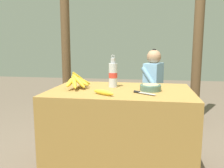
# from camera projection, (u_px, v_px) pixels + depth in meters

# --- Properties ---
(ground_plane) EXTENTS (12.00, 12.00, 0.00)m
(ground_plane) POSITION_uv_depth(u_px,v_px,m) (120.00, 168.00, 2.27)
(ground_plane) COLOR brown
(market_counter) EXTENTS (1.27, 0.84, 0.77)m
(market_counter) POSITION_uv_depth(u_px,v_px,m) (121.00, 130.00, 2.21)
(market_counter) COLOR olive
(market_counter) RESTS_ON ground_plane
(banana_bunch_ripe) EXTENTS (0.19, 0.36, 0.17)m
(banana_bunch_ripe) POSITION_uv_depth(u_px,v_px,m) (77.00, 80.00, 2.19)
(banana_bunch_ripe) COLOR #4C381E
(banana_bunch_ripe) RESTS_ON market_counter
(serving_bowl) EXTENTS (0.18, 0.18, 0.06)m
(serving_bowl) POSITION_uv_depth(u_px,v_px,m) (151.00, 87.00, 2.08)
(serving_bowl) COLOR #4C6B5B
(serving_bowl) RESTS_ON market_counter
(water_bottle) EXTENTS (0.08, 0.08, 0.31)m
(water_bottle) POSITION_uv_depth(u_px,v_px,m) (113.00, 74.00, 2.25)
(water_bottle) COLOR silver
(water_bottle) RESTS_ON market_counter
(loose_banana_front) EXTENTS (0.20, 0.15, 0.04)m
(loose_banana_front) POSITION_uv_depth(u_px,v_px,m) (103.00, 92.00, 1.90)
(loose_banana_front) COLOR gold
(loose_banana_front) RESTS_ON market_counter
(knife) EXTENTS (0.19, 0.14, 0.02)m
(knife) POSITION_uv_depth(u_px,v_px,m) (141.00, 93.00, 1.95)
(knife) COLOR #BCBCC1
(knife) RESTS_ON market_counter
(wooden_bench) EXTENTS (1.90, 0.32, 0.46)m
(wooden_bench) POSITION_uv_depth(u_px,v_px,m) (126.00, 98.00, 3.53)
(wooden_bench) COLOR brown
(wooden_bench) RESTS_ON ground_plane
(seated_vendor) EXTENTS (0.47, 0.43, 1.12)m
(seated_vendor) POSITION_uv_depth(u_px,v_px,m) (150.00, 81.00, 3.42)
(seated_vendor) COLOR #232328
(seated_vendor) RESTS_ON ground_plane
(banana_bunch_green) EXTENTS (0.18, 0.27, 0.15)m
(banana_bunch_green) POSITION_uv_depth(u_px,v_px,m) (94.00, 88.00, 3.58)
(banana_bunch_green) COLOR #4C381E
(banana_bunch_green) RESTS_ON wooden_bench
(support_post_near) EXTENTS (0.15, 0.15, 2.39)m
(support_post_near) POSITION_uv_depth(u_px,v_px,m) (66.00, 43.00, 3.91)
(support_post_near) COLOR brown
(support_post_near) RESTS_ON ground_plane
(support_post_far) EXTENTS (0.15, 0.15, 2.39)m
(support_post_far) POSITION_uv_depth(u_px,v_px,m) (198.00, 43.00, 3.58)
(support_post_far) COLOR brown
(support_post_far) RESTS_ON ground_plane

